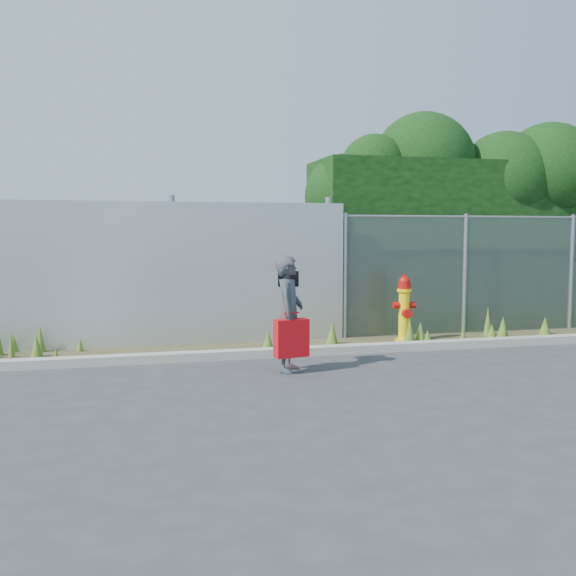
# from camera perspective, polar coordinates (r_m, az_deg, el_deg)

# --- Properties ---
(ground) EXTENTS (80.00, 80.00, 0.00)m
(ground) POSITION_cam_1_polar(r_m,az_deg,el_deg) (7.44, 4.90, -8.57)
(ground) COLOR #343537
(ground) RESTS_ON ground
(curb) EXTENTS (16.00, 0.22, 0.12)m
(curb) POSITION_cam_1_polar(r_m,az_deg,el_deg) (9.11, 1.23, -5.64)
(curb) COLOR #9D9A8D
(curb) RESTS_ON ground
(weed_strip) EXTENTS (16.00, 1.30, 0.50)m
(weed_strip) POSITION_cam_1_polar(r_m,az_deg,el_deg) (9.66, -1.70, -4.75)
(weed_strip) COLOR #423D26
(weed_strip) RESTS_ON ground
(corrugated_fence) EXTENTS (8.50, 0.21, 2.30)m
(corrugated_fence) POSITION_cam_1_polar(r_m,az_deg,el_deg) (9.91, -19.13, 1.02)
(corrugated_fence) COLOR #B3B6BA
(corrugated_fence) RESTS_ON ground
(chainlink_fence) EXTENTS (6.50, 0.07, 2.05)m
(chainlink_fence) POSITION_cam_1_polar(r_m,az_deg,el_deg) (11.87, 19.85, 1.27)
(chainlink_fence) COLOR gray
(chainlink_fence) RESTS_ON ground
(hedge) EXTENTS (7.55, 2.24, 3.94)m
(hedge) POSITION_cam_1_polar(r_m,az_deg,el_deg) (12.79, 18.10, 6.46)
(hedge) COLOR black
(hedge) RESTS_ON ground
(fire_hydrant) EXTENTS (0.36, 0.32, 1.08)m
(fire_hydrant) POSITION_cam_1_polar(r_m,az_deg,el_deg) (10.28, 10.29, -1.89)
(fire_hydrant) COLOR yellow
(fire_hydrant) RESTS_ON ground
(woman) EXTENTS (0.54, 0.63, 1.45)m
(woman) POSITION_cam_1_polar(r_m,az_deg,el_deg) (7.99, 0.09, -2.31)
(woman) COLOR #106066
(woman) RESTS_ON ground
(red_tote_bag) EXTENTS (0.42, 0.16, 0.55)m
(red_tote_bag) POSITION_cam_1_polar(r_m,az_deg,el_deg) (7.89, 0.31, -4.47)
(red_tote_bag) COLOR #BC0A13
(black_shoulder_bag) EXTENTS (0.26, 0.11, 0.20)m
(black_shoulder_bag) POSITION_cam_1_polar(r_m,az_deg,el_deg) (8.20, 0.02, 0.82)
(black_shoulder_bag) COLOR black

